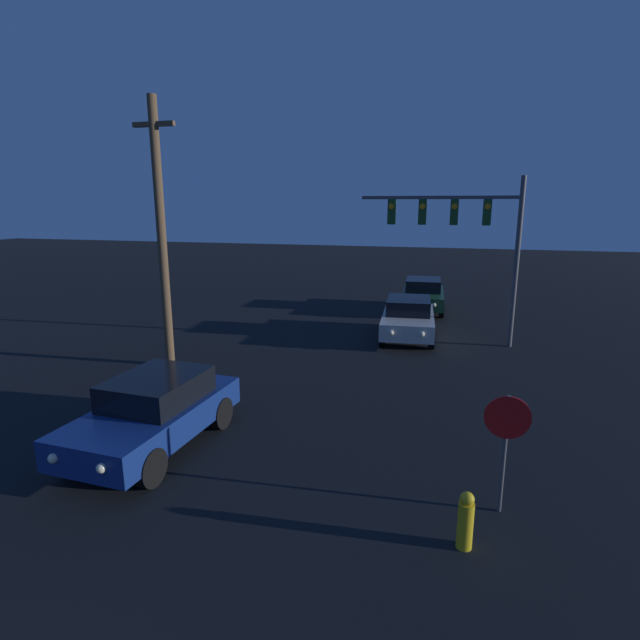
# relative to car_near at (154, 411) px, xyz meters

# --- Properties ---
(car_near) EXTENTS (2.15, 4.36, 1.55)m
(car_near) POSITION_rel_car_near_xyz_m (0.00, 0.00, 0.00)
(car_near) COLOR navy
(car_near) RESTS_ON ground_plane
(car_mid) EXTENTS (2.21, 4.38, 1.55)m
(car_mid) POSITION_rel_car_near_xyz_m (4.33, 10.39, 0.00)
(car_mid) COLOR beige
(car_mid) RESTS_ON ground_plane
(car_far) EXTENTS (2.13, 4.35, 1.55)m
(car_far) POSITION_rel_car_near_xyz_m (4.54, 15.67, 0.00)
(car_far) COLOR #1E4728
(car_far) RESTS_ON ground_plane
(traffic_signal_mast) EXTENTS (5.65, 0.30, 6.04)m
(traffic_signal_mast) POSITION_rel_car_near_xyz_m (6.24, 10.20, 3.44)
(traffic_signal_mast) COLOR #4C4C51
(traffic_signal_mast) RESTS_ON ground_plane
(stop_sign) EXTENTS (0.74, 0.07, 2.09)m
(stop_sign) POSITION_rel_car_near_xyz_m (6.95, -0.52, 0.65)
(stop_sign) COLOR #4C4C51
(stop_sign) RESTS_ON ground_plane
(utility_pole) EXTENTS (1.34, 0.28, 8.17)m
(utility_pole) POSITION_rel_car_near_xyz_m (-2.75, 5.02, 3.40)
(utility_pole) COLOR brown
(utility_pole) RESTS_ON ground_plane
(fire_hydrant) EXTENTS (0.24, 0.24, 0.93)m
(fire_hydrant) POSITION_rel_car_near_xyz_m (6.36, -1.62, -0.35)
(fire_hydrant) COLOR gold
(fire_hydrant) RESTS_ON ground_plane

